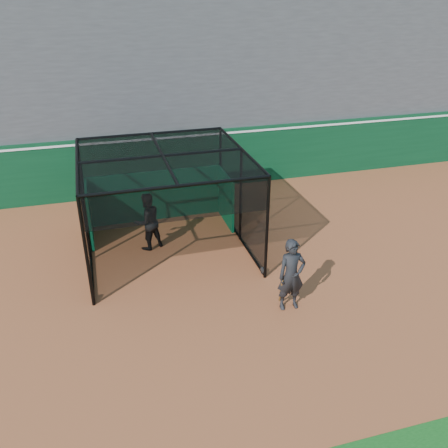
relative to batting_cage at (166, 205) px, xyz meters
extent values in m
plane|color=#984F2C|center=(0.48, -3.41, -1.62)|extent=(120.00, 120.00, 0.00)
cube|color=#0B3C1F|center=(0.48, 5.09, -0.37)|extent=(50.00, 0.45, 2.50)
cube|color=white|center=(0.48, 5.09, 0.73)|extent=(50.00, 0.50, 0.08)
cube|color=#4C4C4F|center=(0.48, 8.97, 2.25)|extent=(50.00, 7.85, 7.75)
cube|color=#08532E|center=(0.00, 2.36, -0.67)|extent=(4.90, 0.10, 1.90)
cylinder|color=black|center=(-2.51, -2.31, -1.51)|extent=(0.08, 0.22, 0.22)
cylinder|color=black|center=(2.51, -2.31, -1.51)|extent=(0.08, 0.22, 0.22)
cylinder|color=black|center=(-2.51, 2.28, -1.51)|extent=(0.08, 0.22, 0.22)
cylinder|color=black|center=(2.51, 2.28, -1.51)|extent=(0.08, 0.22, 0.22)
imported|color=black|center=(-0.59, 0.26, -0.65)|extent=(1.16, 1.04, 1.95)
imported|color=black|center=(2.64, -4.08, -0.59)|extent=(0.76, 0.50, 2.06)
cylinder|color=#593819|center=(2.39, -4.03, -1.07)|extent=(0.14, 0.33, 0.84)
camera|label=1|loc=(-1.96, -13.75, 6.28)|focal=38.00mm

